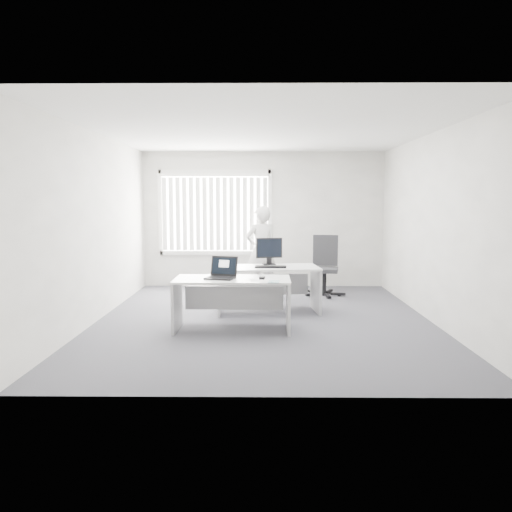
{
  "coord_description": "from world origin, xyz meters",
  "views": [
    {
      "loc": [
        -0.04,
        -7.41,
        1.8
      ],
      "look_at": [
        -0.12,
        0.15,
        0.96
      ],
      "focal_mm": 35.0,
      "sensor_mm": 36.0,
      "label": 1
    }
  ],
  "objects_px": {
    "desk_far": "(268,279)",
    "office_chair": "(325,277)",
    "desk_near": "(232,293)",
    "monitor": "(269,251)",
    "person": "(261,250)",
    "laptop": "(220,268)"
  },
  "relations": [
    {
      "from": "desk_near",
      "to": "laptop",
      "type": "height_order",
      "value": "laptop"
    },
    {
      "from": "desk_far",
      "to": "office_chair",
      "type": "relative_size",
      "value": 1.49
    },
    {
      "from": "office_chair",
      "to": "person",
      "type": "xyz_separation_m",
      "value": [
        -1.21,
        0.1,
        0.49
      ]
    },
    {
      "from": "desk_near",
      "to": "person",
      "type": "relative_size",
      "value": 0.95
    },
    {
      "from": "person",
      "to": "desk_far",
      "type": "bearing_deg",
      "value": 73.59
    },
    {
      "from": "desk_near",
      "to": "person",
      "type": "distance_m",
      "value": 2.73
    },
    {
      "from": "office_chair",
      "to": "laptop",
      "type": "bearing_deg",
      "value": -113.72
    },
    {
      "from": "monitor",
      "to": "laptop",
      "type": "bearing_deg",
      "value": -129.85
    },
    {
      "from": "monitor",
      "to": "person",
      "type": "bearing_deg",
      "value": 81.82
    },
    {
      "from": "desk_near",
      "to": "monitor",
      "type": "height_order",
      "value": "monitor"
    },
    {
      "from": "desk_far",
      "to": "monitor",
      "type": "height_order",
      "value": "monitor"
    },
    {
      "from": "desk_far",
      "to": "person",
      "type": "relative_size",
      "value": 1.0
    },
    {
      "from": "office_chair",
      "to": "monitor",
      "type": "bearing_deg",
      "value": -121.89
    },
    {
      "from": "desk_near",
      "to": "laptop",
      "type": "distance_m",
      "value": 0.39
    },
    {
      "from": "office_chair",
      "to": "monitor",
      "type": "xyz_separation_m",
      "value": [
        -1.08,
        -1.19,
        0.61
      ]
    },
    {
      "from": "desk_near",
      "to": "monitor",
      "type": "xyz_separation_m",
      "value": [
        0.53,
        1.39,
        0.44
      ]
    },
    {
      "from": "desk_near",
      "to": "desk_far",
      "type": "distance_m",
      "value": 1.23
    },
    {
      "from": "person",
      "to": "monitor",
      "type": "relative_size",
      "value": 3.83
    },
    {
      "from": "desk_near",
      "to": "office_chair",
      "type": "bearing_deg",
      "value": 58.95
    },
    {
      "from": "desk_near",
      "to": "office_chair",
      "type": "distance_m",
      "value": 3.04
    },
    {
      "from": "office_chair",
      "to": "desk_near",
      "type": "bearing_deg",
      "value": -111.67
    },
    {
      "from": "desk_far",
      "to": "office_chair",
      "type": "xyz_separation_m",
      "value": [
        1.1,
        1.46,
        -0.18
      ]
    }
  ]
}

